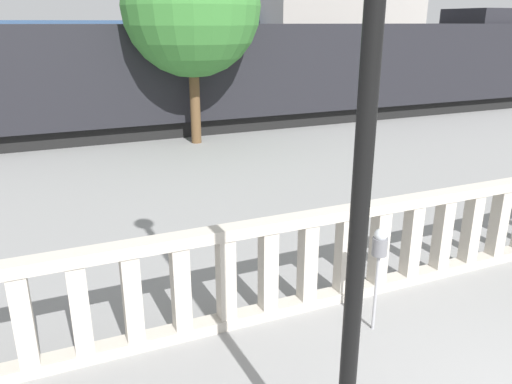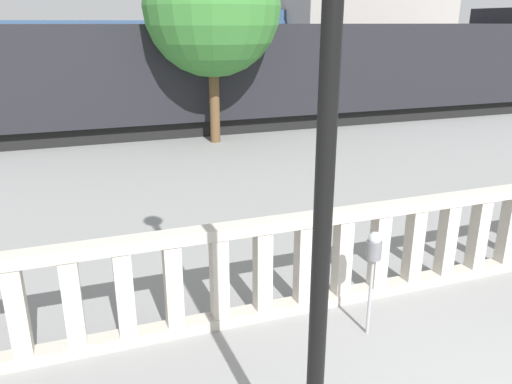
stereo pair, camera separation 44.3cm
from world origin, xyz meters
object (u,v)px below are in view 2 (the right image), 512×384
at_px(parking_meter, 374,253).
at_px(train_far, 66,55).
at_px(lamppost, 331,43).
at_px(tree_left, 212,7).
at_px(train_near, 294,73).

relative_size(parking_meter, train_far, 0.05).
bearing_deg(parking_meter, lamppost, -132.00).
xyz_separation_m(parking_meter, tree_left, (0.96, 10.63, 2.97)).
height_order(parking_meter, train_near, train_near).
bearing_deg(lamppost, train_near, 66.90).
height_order(lamppost, parking_meter, lamppost).
bearing_deg(train_far, parking_meter, -82.33).
bearing_deg(lamppost, parking_meter, 48.00).
relative_size(train_near, train_far, 0.89).
height_order(parking_meter, train_far, train_far).
bearing_deg(train_far, train_near, -57.68).
relative_size(lamppost, train_far, 0.22).
height_order(parking_meter, tree_left, tree_left).
xyz_separation_m(train_near, train_far, (-7.91, 12.49, 0.07)).
bearing_deg(parking_meter, tree_left, 84.86).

